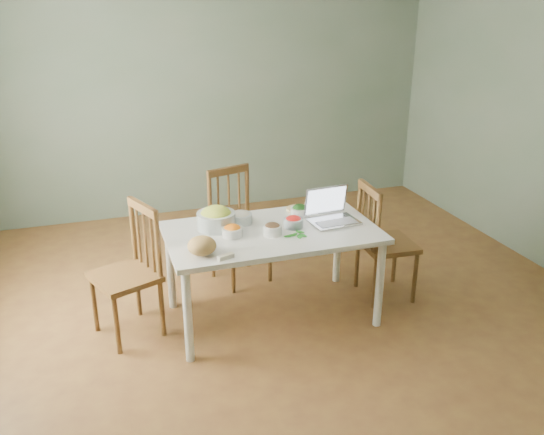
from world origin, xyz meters
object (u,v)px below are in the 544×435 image
object	(u,v)px
bread_boule	(202,246)
bowl_squash	(216,218)
chair_left	(124,274)
dining_table	(272,274)
laptop	(335,207)
chair_far	(240,227)
chair_right	(388,241)

from	to	relation	value
bread_boule	bowl_squash	distance (m)	0.46
bowl_squash	chair_left	bearing A→B (deg)	-174.45
chair_left	dining_table	bearing A→B (deg)	63.14
bowl_squash	laptop	size ratio (longest dim) A/B	0.80
chair_far	chair_left	world-z (taller)	chair_left
chair_right	bread_boule	world-z (taller)	chair_right
chair_left	laptop	bearing A→B (deg)	64.43
chair_far	bread_boule	distance (m)	1.10
dining_table	chair_left	bearing A→B (deg)	174.80
bowl_squash	chair_far	bearing A→B (deg)	57.96
chair_left	bowl_squash	distance (m)	0.77
bowl_squash	bread_boule	bearing A→B (deg)	-114.93
chair_far	dining_table	bearing A→B (deg)	-100.34
laptop	chair_far	bearing A→B (deg)	124.84
chair_left	bread_boule	size ratio (longest dim) A/B	5.05
chair_right	bowl_squash	world-z (taller)	chair_right
chair_far	laptop	xyz separation A→B (m)	(0.56, -0.68, 0.36)
chair_right	bowl_squash	bearing A→B (deg)	88.01
chair_right	dining_table	bearing A→B (deg)	95.42
dining_table	bread_boule	bearing A→B (deg)	-156.44
chair_far	bread_boule	xyz separation A→B (m)	(-0.51, -0.92, 0.30)
dining_table	bowl_squash	xyz separation A→B (m)	(-0.38, 0.17, 0.45)
chair_far	laptop	distance (m)	0.96
chair_left	bread_boule	xyz separation A→B (m)	(0.51, -0.35, 0.30)
laptop	chair_left	bearing A→B (deg)	171.50
chair_right	bread_boule	size ratio (longest dim) A/B	4.99
bowl_squash	chair_right	bearing A→B (deg)	-5.50
chair_left	bowl_squash	size ratio (longest dim) A/B	3.44
chair_far	laptop	world-z (taller)	chair_far
bread_boule	chair_far	bearing A→B (deg)	61.05
chair_far	chair_left	xyz separation A→B (m)	(-1.02, -0.57, 0.00)
chair_far	chair_right	distance (m)	1.24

